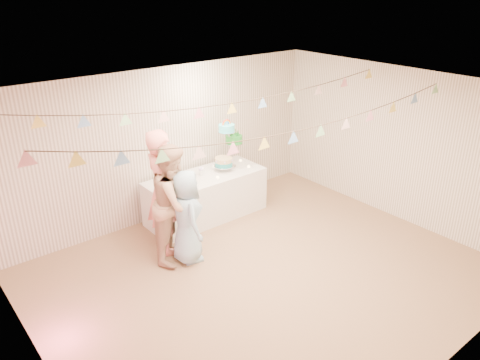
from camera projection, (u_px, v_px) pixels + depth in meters
floor at (264, 274)px, 6.68m from camera, size 6.00×6.00×0.00m
ceiling at (269, 95)px, 5.64m from camera, size 6.00×6.00×0.00m
back_wall at (168, 144)px, 7.94m from camera, size 6.00×6.00×0.00m
front_wall at (445, 279)px, 4.38m from camera, size 6.00×6.00×0.00m
left_wall at (32, 276)px, 4.43m from camera, size 5.00×5.00×0.00m
right_wall at (398, 145)px, 7.90m from camera, size 5.00×5.00×0.00m
table at (206, 196)px, 8.16m from camera, size 2.10×0.84×0.79m
cake_stand at (229, 147)px, 8.20m from camera, size 0.75×0.44×0.84m
cake_bottom at (224, 167)px, 8.21m from camera, size 0.31×0.31×0.15m
cake_middle at (233, 147)px, 8.40m from camera, size 0.27×0.27×0.22m
cake_top_tier at (227, 137)px, 8.07m from camera, size 0.25×0.25×0.19m
platter at (179, 186)px, 7.65m from camera, size 0.34×0.34×0.02m
posy at (201, 173)px, 8.00m from camera, size 0.13×0.13×0.15m
person_adult_a at (163, 192)px, 6.94m from camera, size 0.56×0.77×1.95m
person_adult_b at (175, 203)px, 6.79m from camera, size 1.10×1.08×1.78m
person_child at (187, 217)px, 6.78m from camera, size 0.60×0.78×1.43m
bunting_back at (215, 98)px, 6.53m from camera, size 5.60×1.10×0.40m
bunting_front at (280, 121)px, 5.61m from camera, size 5.60×0.90×0.36m
tealight_0 at (170, 190)px, 7.43m from camera, size 0.04×0.04×0.03m
tealight_1 at (182, 176)px, 7.92m from camera, size 0.04×0.04×0.03m
tealight_2 at (218, 177)px, 7.90m from camera, size 0.04×0.04×0.03m
tealight_3 at (214, 166)px, 8.36m from camera, size 0.04×0.04×0.03m
tealight_4 at (249, 166)px, 8.34m from camera, size 0.04×0.04×0.03m
tealight_5 at (240, 160)px, 8.62m from camera, size 0.04×0.04×0.03m
tealight_6 at (156, 185)px, 7.61m from camera, size 0.04×0.04×0.03m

